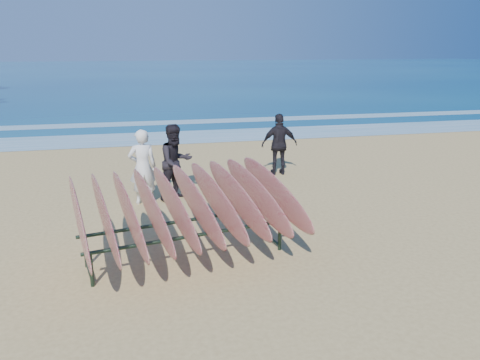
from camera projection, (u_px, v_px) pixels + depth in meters
The scene contains 8 objects.
ground at pixel (250, 248), 7.74m from camera, with size 120.00×120.00×0.00m, color tan.
ocean at pixel (147, 72), 59.32m from camera, with size 160.00×160.00×0.00m, color navy.
foam_near at pixel (185, 137), 17.11m from camera, with size 160.00×160.00×0.00m, color white.
foam_far at pixel (177, 122), 20.40m from camera, with size 160.00×160.00×0.00m, color white.
surfboard_rack at pixel (185, 205), 7.14m from camera, with size 3.62×3.15×1.42m.
person_white at pixel (143, 167), 9.73m from camera, with size 0.58×0.38×1.59m, color white.
person_dark_a at pixel (176, 162), 10.01m from camera, with size 0.80×0.62×1.64m, color black.
person_dark_b at pixel (279, 144), 11.98m from camera, with size 0.92×0.38×1.58m, color black.
Camera 1 is at (-1.72, -6.91, 3.23)m, focal length 35.00 mm.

